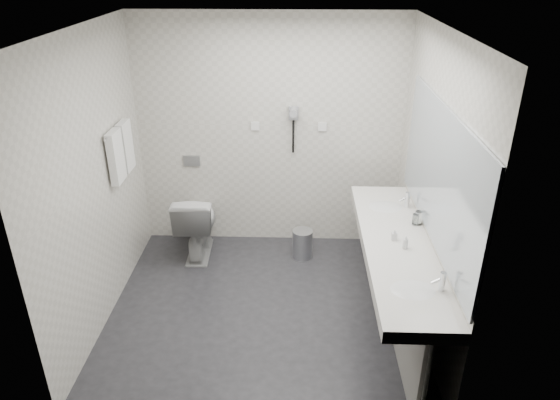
{
  "coord_description": "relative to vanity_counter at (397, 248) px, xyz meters",
  "views": [
    {
      "loc": [
        0.29,
        -3.84,
        3.01
      ],
      "look_at": [
        0.15,
        0.15,
        1.05
      ],
      "focal_mm": 32.77,
      "sensor_mm": 36.0,
      "label": 1
    }
  ],
  "objects": [
    {
      "name": "dryer_barrel",
      "position": [
        -0.88,
        1.4,
        0.73
      ],
      "size": [
        0.08,
        0.14,
        0.08
      ],
      "primitive_type": "cylinder",
      "rotation": [
        1.57,
        0.0,
        0.0
      ],
      "color": "gray",
      "rests_on": "dryer_cradle"
    },
    {
      "name": "towel_rail",
      "position": [
        -2.47,
        0.75,
        0.75
      ],
      "size": [
        0.02,
        0.62,
        0.02
      ],
      "primitive_type": "cylinder",
      "rotation": [
        1.57,
        0.0,
        0.0
      ],
      "color": "silver",
      "rests_on": "wall_left"
    },
    {
      "name": "wall_left",
      "position": [
        -2.52,
        0.2,
        0.45
      ],
      "size": [
        0.0,
        2.6,
        2.6
      ],
      "primitive_type": "plane",
      "rotation": [
        1.57,
        0.0,
        1.57
      ],
      "color": "beige",
      "rests_on": "floor"
    },
    {
      "name": "switch_plate_b",
      "position": [
        -0.57,
        1.49,
        0.55
      ],
      "size": [
        0.09,
        0.02,
        0.09
      ],
      "primitive_type": "cube",
      "color": "silver",
      "rests_on": "wall_back"
    },
    {
      "name": "wall_right",
      "position": [
        0.27,
        0.2,
        0.45
      ],
      "size": [
        0.0,
        2.6,
        2.6
      ],
      "primitive_type": "plane",
      "rotation": [
        1.57,
        0.0,
        -1.57
      ],
      "color": "beige",
      "rests_on": "floor"
    },
    {
      "name": "floor",
      "position": [
        -1.12,
        0.2,
        -0.8
      ],
      "size": [
        2.8,
        2.8,
        0.0
      ],
      "primitive_type": "plane",
      "color": "#242327",
      "rests_on": "ground"
    },
    {
      "name": "toilet",
      "position": [
        -1.9,
        1.14,
        -0.43
      ],
      "size": [
        0.44,
        0.74,
        0.74
      ],
      "primitive_type": "imported",
      "rotation": [
        0.0,
        0.0,
        3.18
      ],
      "color": "silver",
      "rests_on": "floor"
    },
    {
      "name": "bin_lid",
      "position": [
        -0.76,
        1.1,
        -0.49
      ],
      "size": [
        0.22,
        0.22,
        0.02
      ],
      "primitive_type": "cylinder",
      "color": "#B2B5BA",
      "rests_on": "pedal_bin"
    },
    {
      "name": "ceiling",
      "position": [
        -1.12,
        0.2,
        1.7
      ],
      "size": [
        2.8,
        2.8,
        0.0
      ],
      "primitive_type": "plane",
      "rotation": [
        3.14,
        0.0,
        0.0
      ],
      "color": "silver",
      "rests_on": "wall_back"
    },
    {
      "name": "glass_left",
      "position": [
        0.23,
        0.32,
        0.11
      ],
      "size": [
        0.09,
        0.09,
        0.12
      ],
      "primitive_type": "cylinder",
      "rotation": [
        0.0,
        0.0,
        -0.42
      ],
      "color": "silver",
      "rests_on": "vanity_counter"
    },
    {
      "name": "vanity_post_far",
      "position": [
        0.05,
        1.04,
        -0.42
      ],
      "size": [
        0.06,
        0.06,
        0.75
      ],
      "primitive_type": "cylinder",
      "color": "silver",
      "rests_on": "floor"
    },
    {
      "name": "basin_near",
      "position": [
        0.0,
        -0.65,
        0.04
      ],
      "size": [
        0.4,
        0.31,
        0.05
      ],
      "primitive_type": "ellipsoid",
      "color": "silver",
      "rests_on": "vanity_counter"
    },
    {
      "name": "dryer_cord",
      "position": [
        -0.88,
        1.46,
        0.45
      ],
      "size": [
        0.02,
        0.02,
        0.35
      ],
      "primitive_type": "cylinder",
      "color": "black",
      "rests_on": "dryer_cradle"
    },
    {
      "name": "towel_far",
      "position": [
        -2.46,
        0.89,
        0.53
      ],
      "size": [
        0.07,
        0.24,
        0.48
      ],
      "primitive_type": "cube",
      "color": "white",
      "rests_on": "towel_rail"
    },
    {
      "name": "soap_bottle_c",
      "position": [
        0.05,
        -0.09,
        0.11
      ],
      "size": [
        0.06,
        0.06,
        0.12
      ],
      "primitive_type": "imported",
      "rotation": [
        0.0,
        0.0,
        -0.42
      ],
      "color": "silver",
      "rests_on": "vanity_counter"
    },
    {
      "name": "soap_bottle_a",
      "position": [
        -0.02,
        0.04,
        0.1
      ],
      "size": [
        0.05,
        0.05,
        0.1
      ],
      "primitive_type": "imported",
      "rotation": [
        0.0,
        0.0,
        -0.02
      ],
      "color": "silver",
      "rests_on": "vanity_counter"
    },
    {
      "name": "glass_right",
      "position": [
        0.21,
        0.31,
        0.1
      ],
      "size": [
        0.07,
        0.07,
        0.1
      ],
      "primitive_type": "cylinder",
      "rotation": [
        0.0,
        0.0,
        -0.22
      ],
      "color": "silver",
      "rests_on": "vanity_counter"
    },
    {
      "name": "faucet_near",
      "position": [
        0.19,
        -0.65,
        0.12
      ],
      "size": [
        0.04,
        0.04,
        0.15
      ],
      "primitive_type": "cylinder",
      "color": "silver",
      "rests_on": "vanity_counter"
    },
    {
      "name": "towel_near",
      "position": [
        -2.46,
        0.61,
        0.53
      ],
      "size": [
        0.07,
        0.24,
        0.48
      ],
      "primitive_type": "cube",
      "color": "white",
      "rests_on": "towel_rail"
    },
    {
      "name": "wall_front",
      "position": [
        -1.12,
        -1.1,
        0.45
      ],
      "size": [
        2.8,
        0.0,
        2.8
      ],
      "primitive_type": "plane",
      "rotation": [
        -1.57,
        0.0,
        0.0
      ],
      "color": "beige",
      "rests_on": "floor"
    },
    {
      "name": "vanity_counter",
      "position": [
        0.0,
        0.0,
        0.0
      ],
      "size": [
        0.55,
        2.2,
        0.1
      ],
      "primitive_type": "cube",
      "color": "silver",
      "rests_on": "floor"
    },
    {
      "name": "mirror",
      "position": [
        0.26,
        0.0,
        0.65
      ],
      "size": [
        0.02,
        2.2,
        1.05
      ],
      "primitive_type": "cube",
      "color": "#B2BCC6",
      "rests_on": "wall_right"
    },
    {
      "name": "switch_plate_a",
      "position": [
        -1.27,
        1.49,
        0.55
      ],
      "size": [
        0.09,
        0.02,
        0.09
      ],
      "primitive_type": "cube",
      "color": "silver",
      "rests_on": "wall_back"
    },
    {
      "name": "flush_plate",
      "position": [
        -1.98,
        1.49,
        0.15
      ],
      "size": [
        0.18,
        0.02,
        0.12
      ],
      "primitive_type": "cube",
      "color": "#B2B5BA",
      "rests_on": "wall_back"
    },
    {
      "name": "vanity_post_near",
      "position": [
        0.05,
        -1.04,
        -0.42
      ],
      "size": [
        0.06,
        0.06,
        0.75
      ],
      "primitive_type": "cylinder",
      "color": "silver",
      "rests_on": "floor"
    },
    {
      "name": "dryer_cradle",
      "position": [
        -0.88,
        1.47,
        0.7
      ],
      "size": [
        0.1,
        0.04,
        0.14
      ],
      "primitive_type": "cube",
      "color": "gray",
      "rests_on": "wall_back"
    },
    {
      "name": "vanity_panel",
      "position": [
        0.02,
        0.0,
        -0.42
      ],
      "size": [
        0.03,
        2.15,
        0.75
      ],
      "primitive_type": "cube",
      "color": "gray",
      "rests_on": "floor"
    },
    {
      "name": "pedal_bin",
      "position": [
        -0.76,
        1.1,
        -0.65
      ],
      "size": [
        0.23,
        0.23,
        0.3
      ],
      "primitive_type": "cylinder",
      "rotation": [
        0.0,
        0.0,
        0.06
      ],
      "color": "#B2B5BA",
      "rests_on": "floor"
    },
    {
      "name": "faucet_far",
      "position": [
        0.19,
        0.65,
        0.12
      ],
      "size": [
        0.04,
        0.04,
        0.15
      ],
      "primitive_type": "cylinder",
      "color": "silver",
      "rests_on": "vanity_counter"
    },
    {
      "name": "basin_far",
      "position": [
        0.0,
        0.65,
        0.04
      ],
      "size": [
        0.4,
        0.31,
        0.05
      ],
      "primitive_type": "ellipsoid",
      "color": "silver",
      "rests_on": "vanity_counter"
    },
    {
      "name": "wall_back",
      "position": [
        -1.12,
        1.5,
        0.45
      ],
      "size": [
        2.8,
        0.0,
        2.8
      ],
      "primitive_type": "plane",
      "rotation": [
        1.57,
        0.0,
        0.0
      ],
      "color": "beige",
      "rests_on": "floor"
    }
  ]
}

